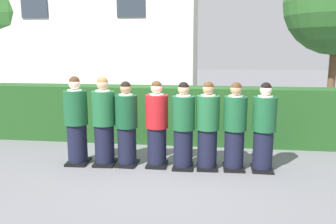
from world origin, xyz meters
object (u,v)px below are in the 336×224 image
(student_front_row_4, at_px, (183,128))
(student_front_row_6, at_px, (235,129))
(student_front_row_0, at_px, (76,123))
(student_in_red_blazer, at_px, (157,126))
(student_front_row_5, at_px, (208,128))
(student_front_row_2, at_px, (127,126))
(student_front_row_7, at_px, (264,129))
(student_front_row_1, at_px, (104,123))

(student_front_row_4, bearing_deg, student_front_row_6, 3.74)
(student_front_row_0, relative_size, student_in_red_blazer, 1.05)
(student_front_row_0, distance_m, student_in_red_blazer, 1.54)
(student_front_row_5, bearing_deg, student_front_row_2, -179.54)
(student_in_red_blazer, bearing_deg, student_front_row_7, 0.22)
(student_front_row_0, relative_size, student_front_row_6, 1.05)
(student_in_red_blazer, height_order, student_front_row_4, student_in_red_blazer)
(student_front_row_1, relative_size, student_front_row_7, 1.04)
(student_in_red_blazer, bearing_deg, student_front_row_6, 0.27)
(student_front_row_0, distance_m, student_front_row_7, 3.49)
(student_front_row_0, relative_size, student_front_row_1, 1.00)
(student_front_row_0, bearing_deg, student_front_row_6, 1.37)
(student_front_row_5, xyz_separation_m, student_front_row_7, (1.00, 0.02, -0.00))
(student_front_row_1, bearing_deg, student_front_row_7, 0.96)
(student_front_row_7, bearing_deg, student_front_row_4, -177.56)
(student_front_row_2, bearing_deg, student_in_red_blazer, 2.88)
(student_front_row_0, height_order, student_front_row_6, student_front_row_0)
(student_front_row_1, height_order, student_front_row_7, student_front_row_1)
(student_front_row_5, bearing_deg, student_front_row_1, -179.25)
(student_front_row_1, bearing_deg, student_front_row_4, -0.46)
(student_front_row_1, bearing_deg, student_front_row_0, -177.59)
(student_front_row_4, bearing_deg, student_front_row_5, 4.87)
(student_front_row_1, xyz_separation_m, student_front_row_4, (1.51, -0.01, -0.04))
(student_front_row_7, bearing_deg, student_in_red_blazer, -179.78)
(student_in_red_blazer, bearing_deg, student_front_row_4, -6.17)
(student_front_row_4, height_order, student_front_row_6, student_front_row_6)
(student_front_row_0, xyz_separation_m, student_front_row_6, (2.98, 0.07, -0.04))
(student_front_row_0, relative_size, student_front_row_4, 1.05)
(student_in_red_blazer, bearing_deg, student_front_row_0, -177.60)
(student_front_row_4, relative_size, student_front_row_6, 1.00)
(student_front_row_0, distance_m, student_front_row_2, 0.97)
(student_front_row_1, bearing_deg, student_front_row_6, 1.15)
(student_front_row_4, bearing_deg, student_front_row_7, 2.44)
(student_front_row_0, relative_size, student_front_row_7, 1.05)
(student_front_row_5, bearing_deg, student_front_row_0, -178.89)
(student_front_row_0, distance_m, student_front_row_6, 2.98)
(student_front_row_2, bearing_deg, student_front_row_6, 1.02)
(student_in_red_blazer, distance_m, student_front_row_4, 0.50)
(student_front_row_1, height_order, student_front_row_4, student_front_row_1)
(student_front_row_5, bearing_deg, student_front_row_7, 1.37)
(student_front_row_1, bearing_deg, student_front_row_5, 0.75)
(student_front_row_6, bearing_deg, student_front_row_1, -178.85)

